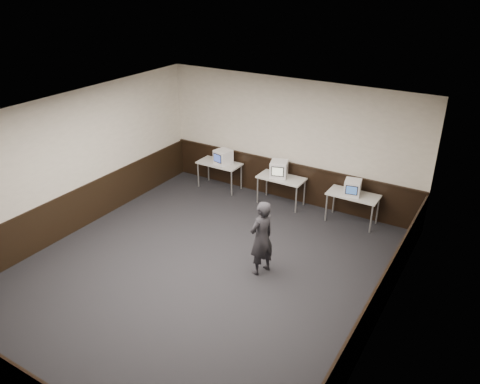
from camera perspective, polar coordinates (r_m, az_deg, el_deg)
name	(u,v)px	position (r m, az deg, el deg)	size (l,w,h in m)	color
floor	(200,273)	(9.64, -4.89, -9.76)	(8.00, 8.00, 0.00)	black
ceiling	(193,120)	(8.22, -5.72, 8.74)	(8.00, 8.00, 0.00)	white
back_wall	(290,141)	(11.99, 6.09, 6.17)	(7.00, 7.00, 0.00)	beige
front_wall	(4,329)	(6.60, -26.87, -14.71)	(7.00, 7.00, 0.00)	beige
left_wall	(70,165)	(11.10, -20.06, 3.07)	(8.00, 8.00, 0.00)	beige
right_wall	(383,256)	(7.53, 17.01, -7.47)	(8.00, 8.00, 0.00)	beige
wainscot_back	(288,181)	(12.38, 5.81, 1.35)	(6.98, 0.04, 1.00)	black
wainscot_left	(78,209)	(11.52, -19.19, -2.00)	(0.04, 7.98, 1.00)	black
wainscot_right	(373,312)	(8.17, 15.86, -13.93)	(0.04, 7.98, 1.00)	black
wainscot_rail	(288,163)	(12.16, 5.88, 3.54)	(6.98, 0.06, 0.04)	black
desk_left	(219,165)	(12.87, -2.53, 3.29)	(1.20, 0.60, 0.75)	beige
desk_center	(281,180)	(12.00, 5.06, 1.49)	(1.20, 0.60, 0.75)	beige
desk_right	(353,197)	(11.38, 13.63, -0.58)	(1.20, 0.60, 0.75)	beige
emac_left	(223,157)	(12.70, -2.08, 4.29)	(0.49, 0.50, 0.40)	white
emac_center	(279,169)	(11.92, 4.76, 2.81)	(0.54, 0.55, 0.42)	white
emac_right	(353,188)	(11.24, 13.56, 0.52)	(0.44, 0.45, 0.37)	white
person	(262,238)	(9.21, 2.64, -5.62)	(0.58, 0.38, 1.59)	black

